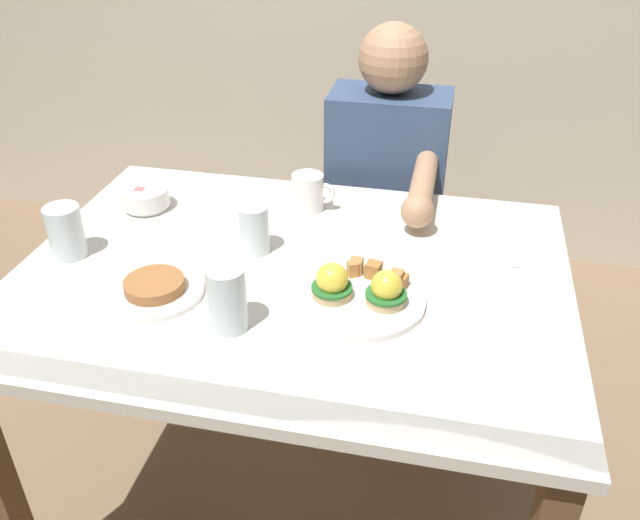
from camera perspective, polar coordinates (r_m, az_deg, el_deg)
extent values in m
plane|color=#7F664C|center=(1.95, -2.01, -19.55)|extent=(6.00, 6.00, 0.00)
cube|color=white|center=(1.45, -2.54, -1.51)|extent=(1.20, 0.90, 0.03)
cube|color=#3F7F51|center=(1.15, -7.64, -11.84)|extent=(1.20, 0.06, 0.00)
cube|color=#3F7F51|center=(1.79, 0.67, 5.77)|extent=(1.20, 0.06, 0.00)
cube|color=brown|center=(1.65, -25.86, -17.52)|extent=(0.06, 0.06, 0.71)
cube|color=brown|center=(2.14, -13.95, -2.18)|extent=(0.06, 0.06, 0.71)
cube|color=brown|center=(1.97, 16.53, -6.00)|extent=(0.06, 0.06, 0.71)
cylinder|color=white|center=(1.35, 3.40, -3.39)|extent=(0.27, 0.27, 0.01)
cylinder|color=tan|center=(1.34, 1.03, -2.79)|extent=(0.08, 0.08, 0.02)
cylinder|color=#286B2D|center=(1.33, 1.04, -2.37)|extent=(0.08, 0.08, 0.01)
sphere|color=yellow|center=(1.32, 1.04, -1.62)|extent=(0.07, 0.07, 0.07)
cylinder|color=tan|center=(1.33, 5.69, -3.36)|extent=(0.08, 0.08, 0.02)
cylinder|color=#286B2D|center=(1.32, 5.72, -2.93)|extent=(0.08, 0.08, 0.01)
sphere|color=yellow|center=(1.31, 5.77, -2.20)|extent=(0.06, 0.06, 0.06)
cube|color=#AD7038|center=(1.40, 4.60, -0.95)|extent=(0.04, 0.04, 0.03)
cube|color=tan|center=(1.38, 5.84, -1.61)|extent=(0.03, 0.03, 0.03)
cube|color=#B77A42|center=(1.41, 3.15, -0.52)|extent=(0.03, 0.03, 0.03)
cube|color=#B77A42|center=(1.37, 6.59, -1.66)|extent=(0.03, 0.03, 0.04)
cube|color=#AD7038|center=(1.38, 7.00, -1.79)|extent=(0.03, 0.03, 0.03)
cube|color=#B77A42|center=(1.40, 2.83, -0.78)|extent=(0.03, 0.03, 0.03)
cylinder|color=white|center=(1.76, -14.70, 4.49)|extent=(0.10, 0.10, 0.01)
cylinder|color=white|center=(1.75, -14.83, 5.28)|extent=(0.12, 0.12, 0.04)
cube|color=#EA6B70|center=(1.74, -15.29, 5.62)|extent=(0.02, 0.02, 0.02)
cube|color=#F4A85B|center=(1.75, -14.88, 5.54)|extent=(0.04, 0.04, 0.03)
cube|color=#B7E093|center=(1.74, -15.73, 4.91)|extent=(0.04, 0.04, 0.03)
cube|color=#B7E093|center=(1.74, -15.18, 5.40)|extent=(0.03, 0.03, 0.02)
cube|color=#EA6B70|center=(1.74, -14.54, 5.12)|extent=(0.03, 0.03, 0.03)
cube|color=#F4DB66|center=(1.76, -15.69, 5.15)|extent=(0.04, 0.04, 0.03)
cylinder|color=white|center=(1.68, -1.06, 5.86)|extent=(0.08, 0.08, 0.09)
cylinder|color=black|center=(1.66, -1.07, 7.15)|extent=(0.07, 0.07, 0.01)
torus|color=white|center=(1.67, 0.38, 5.78)|extent=(0.06, 0.02, 0.06)
cube|color=silver|center=(1.59, 15.46, 1.21)|extent=(0.05, 0.12, 0.00)
cube|color=silver|center=(1.53, 16.35, -0.28)|extent=(0.03, 0.04, 0.00)
cylinder|color=silver|center=(1.50, -5.70, 2.66)|extent=(0.07, 0.07, 0.11)
cylinder|color=silver|center=(1.51, -5.64, 1.64)|extent=(0.06, 0.06, 0.05)
cylinder|color=silver|center=(1.26, -8.01, -3.32)|extent=(0.08, 0.08, 0.13)
cylinder|color=silver|center=(1.27, -7.93, -4.21)|extent=(0.07, 0.07, 0.08)
cylinder|color=silver|center=(1.58, -21.08, 2.30)|extent=(0.08, 0.08, 0.12)
cylinder|color=silver|center=(1.59, -20.97, 1.78)|extent=(0.07, 0.07, 0.09)
cylinder|color=white|center=(1.41, -14.00, -2.71)|extent=(0.20, 0.20, 0.01)
cylinder|color=#A36638|center=(1.40, -14.09, -2.10)|extent=(0.12, 0.12, 0.02)
cylinder|color=#33333D|center=(2.16, 2.36, -5.10)|extent=(0.11, 0.11, 0.45)
cylinder|color=#33333D|center=(2.14, 7.12, -5.68)|extent=(0.11, 0.11, 0.45)
cube|color=#384C70|center=(1.99, 5.75, 7.28)|extent=(0.34, 0.20, 0.50)
sphere|color=tan|center=(1.87, 6.34, 16.90)|extent=(0.19, 0.19, 0.19)
cylinder|color=tan|center=(1.71, 8.84, 6.48)|extent=(0.06, 0.30, 0.06)
sphere|color=tan|center=(1.58, 8.39, 4.19)|extent=(0.08, 0.08, 0.08)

